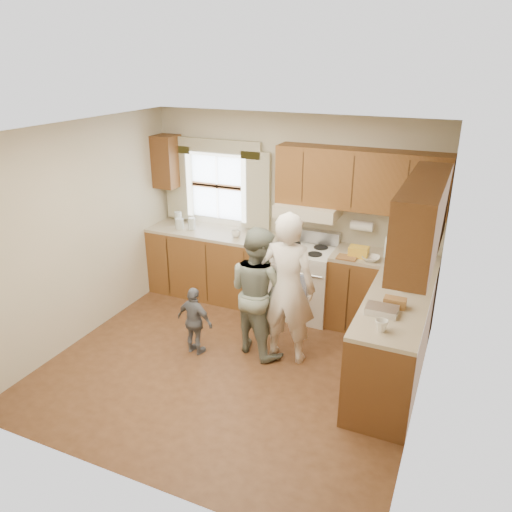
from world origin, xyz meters
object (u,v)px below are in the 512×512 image
at_px(woman_left, 287,288).
at_px(child, 195,321).
at_px(stove, 303,280).
at_px(woman_right, 258,291).

height_order(woman_left, child, woman_left).
bearing_deg(child, woman_left, -152.40).
height_order(stove, child, stove).
height_order(woman_left, woman_right, woman_left).
relative_size(woman_left, child, 2.12).
bearing_deg(child, stove, -111.03).
distance_m(stove, woman_right, 1.08).
distance_m(stove, child, 1.59).
bearing_deg(stove, child, -119.92).
bearing_deg(stove, woman_right, -99.82).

